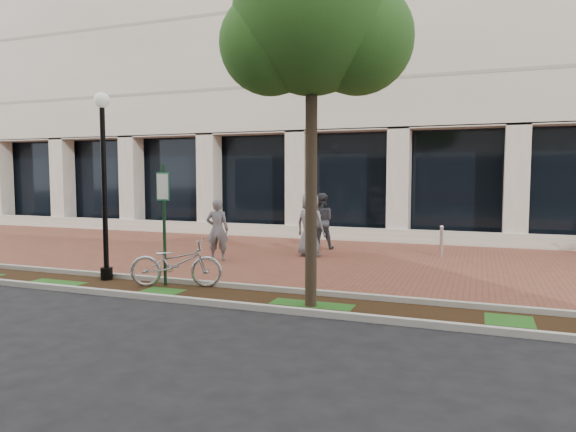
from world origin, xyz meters
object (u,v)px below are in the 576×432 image
(pedestrian_left, at_px, (217,230))
(bollard, at_px, (441,241))
(pedestrian_right, at_px, (310,225))
(locked_bicycle, at_px, (176,263))
(lamppost, at_px, (104,175))
(parking_sign, at_px, (164,210))
(street_tree, at_px, (314,26))
(pedestrian_mid, at_px, (321,221))

(pedestrian_left, height_order, bollard, pedestrian_left)
(pedestrian_right, bearing_deg, locked_bicycle, 88.70)
(lamppost, bearing_deg, parking_sign, -3.60)
(locked_bicycle, height_order, pedestrian_right, pedestrian_right)
(street_tree, bearing_deg, pedestrian_right, 108.70)
(pedestrian_mid, bearing_deg, parking_sign, 57.49)
(parking_sign, relative_size, lamppost, 0.62)
(street_tree, xyz_separation_m, locked_bicycle, (-3.37, 0.56, -4.64))
(pedestrian_right, bearing_deg, bollard, -146.55)
(parking_sign, bearing_deg, street_tree, -3.54)
(parking_sign, xyz_separation_m, lamppost, (-1.69, 0.11, 0.77))
(bollard, bearing_deg, parking_sign, -130.41)
(locked_bicycle, relative_size, pedestrian_right, 1.05)
(lamppost, height_order, street_tree, street_tree)
(street_tree, bearing_deg, pedestrian_mid, 105.90)
(parking_sign, xyz_separation_m, pedestrian_left, (-0.55, 3.48, -0.80))
(parking_sign, bearing_deg, lamppost, -179.14)
(locked_bicycle, xyz_separation_m, pedestrian_mid, (1.29, 6.75, 0.40))
(locked_bicycle, bearing_deg, street_tree, -117.73)
(pedestrian_right, xyz_separation_m, bollard, (3.76, 1.29, -0.49))
(parking_sign, distance_m, locked_bicycle, 1.20)
(pedestrian_left, relative_size, bollard, 1.85)
(locked_bicycle, distance_m, pedestrian_right, 5.32)
(parking_sign, distance_m, pedestrian_left, 3.62)
(street_tree, bearing_deg, parking_sign, 172.00)
(pedestrian_right, distance_m, bollard, 4.00)
(street_tree, height_order, pedestrian_left, street_tree)
(lamppost, bearing_deg, pedestrian_right, 55.94)
(street_tree, xyz_separation_m, pedestrian_mid, (-2.08, 7.30, -4.23))
(locked_bicycle, xyz_separation_m, bollard, (5.21, 6.39, -0.04))
(pedestrian_mid, bearing_deg, locked_bicycle, 59.58)
(pedestrian_right, bearing_deg, pedestrian_left, 50.89)
(parking_sign, xyz_separation_m, bollard, (5.48, 6.44, -1.21))
(parking_sign, distance_m, lamppost, 1.86)
(locked_bicycle, height_order, bollard, locked_bicycle)
(street_tree, relative_size, pedestrian_mid, 3.61)
(pedestrian_left, bearing_deg, pedestrian_mid, -139.45)
(parking_sign, xyz_separation_m, pedestrian_right, (1.72, 5.15, -0.72))
(parking_sign, xyz_separation_m, locked_bicycle, (0.27, 0.05, -1.17))
(pedestrian_right, bearing_deg, pedestrian_mid, -69.70)
(street_tree, distance_m, pedestrian_right, 7.30)
(pedestrian_left, bearing_deg, locked_bicycle, 86.46)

